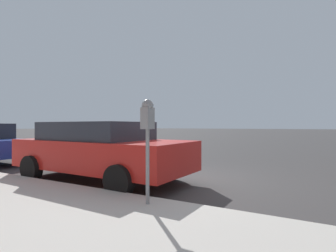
{
  "coord_description": "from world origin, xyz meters",
  "views": [
    {
      "loc": [
        -6.01,
        -3.01,
        1.38
      ],
      "look_at": [
        -2.46,
        -1.0,
        1.38
      ],
      "focal_mm": 28.0,
      "sensor_mm": 36.0,
      "label": 1
    }
  ],
  "objects": [
    {
      "name": "car_red",
      "position": [
        -1.12,
        1.73,
        0.79
      ],
      "size": [
        2.23,
        4.64,
        1.47
      ],
      "rotation": [
        0.0,
        0.0,
        3.12
      ],
      "color": "#B21E19",
      "rests_on": "ground_plane"
    },
    {
      "name": "parking_meter",
      "position": [
        -2.59,
        -0.7,
        1.41
      ],
      "size": [
        0.21,
        0.19,
        1.65
      ],
      "color": "gray",
      "rests_on": "sidewalk"
    },
    {
      "name": "ground_plane",
      "position": [
        0.0,
        0.0,
        0.0
      ],
      "size": [
        220.0,
        220.0,
        0.0
      ],
      "primitive_type": "plane",
      "color": "#3D3A3A"
    }
  ]
}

